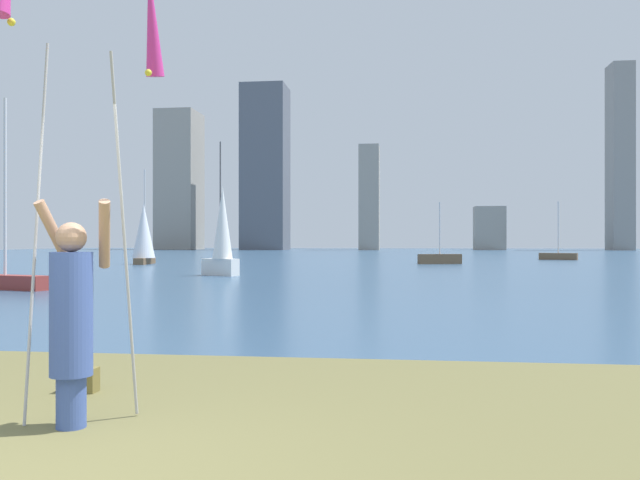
{
  "coord_description": "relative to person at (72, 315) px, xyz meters",
  "views": [
    {
      "loc": [
        2.37,
        -3.66,
        1.46
      ],
      "look_at": [
        0.09,
        14.53,
        1.47
      ],
      "focal_mm": 37.63,
      "sensor_mm": 36.0,
      "label": 1
    }
  ],
  "objects": [
    {
      "name": "sailboat_6",
      "position": [
        -13.25,
        34.43,
        1.0
      ],
      "size": [
        1.51,
        2.8,
        5.83
      ],
      "color": "brown",
      "rests_on": "ground"
    },
    {
      "name": "sailboat_2",
      "position": [
        4.77,
        37.01,
        -0.52
      ],
      "size": [
        2.74,
        1.29,
        3.84
      ],
      "color": "brown",
      "rests_on": "ground"
    },
    {
      "name": "skyline_tower_4",
      "position": [
        34.54,
        99.6,
        12.98
      ],
      "size": [
        3.11,
        4.38,
        27.71
      ],
      "color": "gray",
      "rests_on": "ground"
    },
    {
      "name": "skyline_tower_2",
      "position": [
        -2.64,
        97.19,
        7.06
      ],
      "size": [
        3.04,
        4.66,
        15.88
      ],
      "color": "gray",
      "rests_on": "ground"
    },
    {
      "name": "sailboat_5",
      "position": [
        -4.89,
        22.02,
        0.93
      ],
      "size": [
        1.72,
        1.23,
        5.55
      ],
      "color": "white",
      "rests_on": "ground"
    },
    {
      "name": "person",
      "position": [
        0.0,
        0.0,
        0.0
      ],
      "size": [
        0.65,
        0.48,
        1.78
      ],
      "rotation": [
        0.0,
        0.0,
        -0.31
      ],
      "color": "#3F59A5",
      "rests_on": "ground"
    },
    {
      "name": "sailboat_4",
      "position": [
        14.11,
        47.3,
        -0.58
      ],
      "size": [
        2.85,
        1.72,
        4.39
      ],
      "color": "brown",
      "rests_on": "ground"
    },
    {
      "name": "kite_flag_right",
      "position": [
        0.37,
        0.68,
        2.39
      ],
      "size": [
        0.16,
        1.0,
        3.87
      ],
      "color": "#B2B2B7",
      "rests_on": "ground"
    },
    {
      "name": "ground",
      "position": [
        0.2,
        49.67,
        -0.94
      ],
      "size": [
        120.0,
        138.0,
        0.12
      ],
      "color": "brown"
    },
    {
      "name": "skyline_tower_1",
      "position": [
        -18.83,
        97.36,
        11.84
      ],
      "size": [
        6.76,
        6.88,
        25.43
      ],
      "color": "#565B66",
      "rests_on": "ground"
    },
    {
      "name": "skyline_tower_0",
      "position": [
        -33.28,
        99.14,
        10.18
      ],
      "size": [
        6.11,
        7.33,
        22.11
      ],
      "color": "gray",
      "rests_on": "ground"
    },
    {
      "name": "bag",
      "position": [
        -0.5,
        1.16,
        -0.76
      ],
      "size": [
        0.29,
        0.16,
        0.23
      ],
      "color": "olive",
      "rests_on": "ground"
    },
    {
      "name": "sailboat_7",
      "position": [
        -9.19,
        13.63,
        -0.49
      ],
      "size": [
        3.02,
        1.37,
        5.69
      ],
      "color": "maroon",
      "rests_on": "ground"
    },
    {
      "name": "skyline_tower_3",
      "position": [
        15.58,
        100.06,
        2.44
      ],
      "size": [
        4.6,
        3.53,
        6.64
      ],
      "color": "gray",
      "rests_on": "ground"
    }
  ]
}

